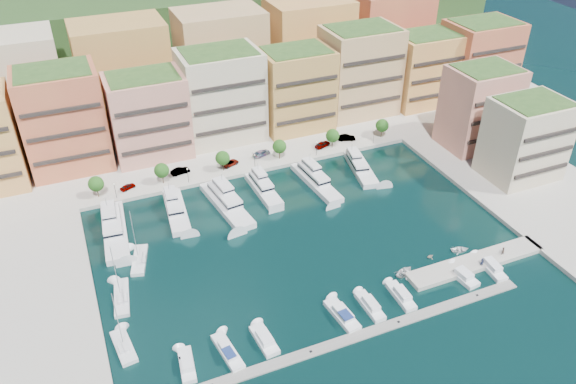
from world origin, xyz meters
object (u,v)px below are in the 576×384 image
at_px(tender_0, 405,272).
at_px(cruiser_9, 491,267).
at_px(cruiser_2, 264,340).
at_px(tender_1, 430,256).
at_px(yacht_1, 176,209).
at_px(cruiser_0, 187,365).
at_px(yacht_3, 263,187).
at_px(tree_0, 96,184).
at_px(tree_3, 279,146).
at_px(person_1, 503,251).
at_px(car_2, 230,163).
at_px(car_3, 262,153).
at_px(lamppost_3, 317,146).
at_px(car_5, 347,138).
at_px(tree_5, 382,126).
at_px(yacht_2, 226,202).
at_px(lamppost_2, 255,159).
at_px(tender_2, 460,250).
at_px(sailboat_1, 122,298).
at_px(car_1, 180,171).
at_px(lamppost_0, 115,188).
at_px(sailboat_0, 124,347).
at_px(tree_4, 333,136).
at_px(cruiser_4, 342,315).
at_px(car_0, 128,187).
at_px(person_0, 482,262).
at_px(car_4, 323,144).
at_px(lamppost_1, 188,173).
at_px(yacht_4, 315,180).
at_px(cruiser_6, 401,296).
at_px(tree_1, 162,171).
at_px(cruiser_1, 228,352).
at_px(sailboat_2, 140,261).
at_px(yacht_0, 114,228).

bearing_deg(tender_0, cruiser_9, -129.96).
relative_size(cruiser_2, tender_1, 4.84).
bearing_deg(yacht_1, cruiser_0, -101.14).
xyz_separation_m(yacht_1, yacht_3, (22.36, 0.79, 0.12)).
height_order(tree_0, cruiser_0, tree_0).
height_order(tree_3, person_1, tree_3).
relative_size(car_2, car_3, 0.89).
distance_m(lamppost_3, car_5, 12.75).
xyz_separation_m(tree_5, yacht_2, (-52.01, -14.42, -3.53)).
relative_size(tree_5, lamppost_2, 1.35).
bearing_deg(tender_2, sailboat_1, 92.88).
height_order(lamppost_3, tender_0, lamppost_3).
height_order(sailboat_1, car_1, sailboat_1).
distance_m(lamppost_0, cruiser_2, 58.52).
bearing_deg(sailboat_0, car_3, 49.05).
relative_size(tree_4, sailboat_0, 0.43).
relative_size(cruiser_4, car_0, 2.33).
relative_size(yacht_1, sailboat_1, 1.38).
xyz_separation_m(yacht_3, tender_1, (23.83, -38.18, -0.78)).
xyz_separation_m(yacht_1, car_2, (18.35, 14.58, 0.58)).
bearing_deg(car_3, car_2, 79.86).
bearing_deg(person_1, tender_1, -18.70).
distance_m(tree_4, cruiser_2, 72.16).
distance_m(yacht_3, person_0, 55.14).
height_order(lamppost_3, person_1, lamppost_3).
relative_size(lamppost_3, car_0, 1.06).
xyz_separation_m(tender_2, car_1, (-48.53, 53.54, 1.43)).
bearing_deg(lamppost_2, car_0, 174.72).
xyz_separation_m(tree_4, car_4, (-2.33, 1.36, -2.91)).
bearing_deg(person_1, lamppost_1, -40.58).
relative_size(tree_0, yacht_2, 0.26).
bearing_deg(tender_0, cruiser_4, 87.01).
height_order(yacht_3, yacht_4, same).
relative_size(cruiser_6, sailboat_1, 0.62).
height_order(sailboat_1, car_0, sailboat_1).
bearing_deg(cruiser_2, sailboat_1, 136.16).
xyz_separation_m(sailboat_1, car_1, (21.54, 39.92, 1.52)).
distance_m(car_0, car_3, 36.92).
xyz_separation_m(lamppost_1, lamppost_3, (36.00, 0.00, 0.00)).
distance_m(tree_0, tree_1, 16.00).
bearing_deg(yacht_2, cruiser_2, -98.60).
relative_size(lamppost_1, cruiser_1, 0.45).
distance_m(yacht_1, car_3, 32.25).
bearing_deg(lamppost_0, sailboat_2, -88.00).
distance_m(yacht_0, yacht_3, 37.05).
height_order(tree_1, cruiser_0, tree_1).
height_order(lamppost_0, cruiser_6, lamppost_0).
xyz_separation_m(lamppost_0, car_2, (30.50, 4.16, -2.15)).
xyz_separation_m(tree_1, car_0, (-8.76, 0.73, -3.07)).
relative_size(car_0, car_1, 0.79).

